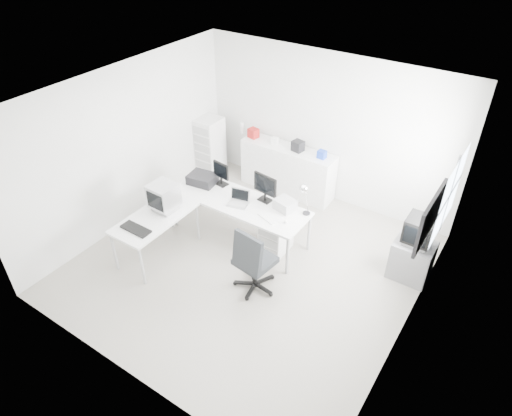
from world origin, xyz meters
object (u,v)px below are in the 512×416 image
Objects in this scene: laptop at (238,199)px; filing_cabinet at (210,147)px; lcd_monitor_small at (221,174)px; inkjet_printer at (202,179)px; main_desk at (239,219)px; crt_tv at (419,232)px; crt_monitor at (164,198)px; sideboard at (287,169)px; side_desk at (158,235)px; tv_cabinet at (411,260)px; lcd_monitor_large at (265,189)px; drawer_pedestal at (276,235)px; office_chair at (255,258)px; laser_printer at (285,205)px.

filing_cabinet is (-1.79, 1.53, -0.25)m from laptop.
inkjet_printer is at bearing -145.04° from lcd_monitor_small.
crt_tv is at bearing 13.52° from main_desk.
sideboard is (0.77, 2.58, -0.49)m from crt_monitor.
lcd_monitor_small is (0.30, 1.35, 0.58)m from side_desk.
filing_cabinet is at bearing 170.39° from tv_cabinet.
drawer_pedestal is at bearing -22.26° from lcd_monitor_large.
crt_tv is at bearing 15.53° from lcd_monitor_small.
filing_cabinet reaches higher than inkjet_printer.
drawer_pedestal is (0.70, 0.05, -0.08)m from main_desk.
side_desk is at bearing -164.58° from office_chair.
filing_cabinet is (-0.89, 2.53, 0.24)m from side_desk.
office_chair is 1.79× the size of tv_cabinet.
drawer_pedestal is 1.91m from crt_monitor.
lcd_monitor_large is at bearing 35.54° from main_desk.
main_desk is at bearing 46.90° from crt_monitor.
main_desk is 5.15× the size of lcd_monitor_large.
laser_printer reaches higher than tv_cabinet.
lcd_monitor_large is at bearing -171.13° from laser_printer.
tv_cabinet is 0.52× the size of filing_cabinet.
laptop is at bearing 41.70° from crt_monitor.
main_desk is 0.97m from inkjet_printer.
crt_monitor is (-0.30, -1.10, 0.00)m from lcd_monitor_small.
side_desk is at bearing -153.97° from crt_tv.
sideboard is at bearing 131.84° from laser_printer.
inkjet_printer is at bearing -171.12° from tv_cabinet.
sideboard is at bearing 57.00° from inkjet_printer.
office_chair is 0.94× the size of filing_cabinet.
laptop is (0.90, 1.00, 0.50)m from side_desk.
crt_monitor is at bearing -130.01° from lcd_monitor_large.
office_chair reaches higher than laser_printer.
lcd_monitor_small is at bearing -172.52° from lcd_monitor_large.
laser_printer is at bearing -25.88° from filing_cabinet.
lcd_monitor_large reaches higher than laser_printer.
sideboard is at bearing 10.45° from filing_cabinet.
lcd_monitor_small is at bearing 18.88° from inkjet_printer.
lcd_monitor_large is 1.63m from crt_monitor.
drawer_pedestal is (1.55, 1.15, -0.08)m from side_desk.
filing_cabinet reaches higher than office_chair.
lcd_monitor_large reaches higher than drawer_pedestal.
lcd_monitor_large is 0.43m from laser_printer.
lcd_monitor_large is (-0.35, 0.20, 0.68)m from drawer_pedestal.
filing_cabinet is at bearing 109.35° from side_desk.
laptop reaches higher than main_desk.
side_desk reaches higher than drawer_pedestal.
filing_cabinet reaches higher than tv_cabinet.
main_desk is at bearing -166.48° from crt_tv.
lcd_monitor_large is 0.72× the size of tv_cabinet.
office_chair is (0.15, -1.08, -0.26)m from laser_printer.
inkjet_printer is at bearing 173.29° from main_desk.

